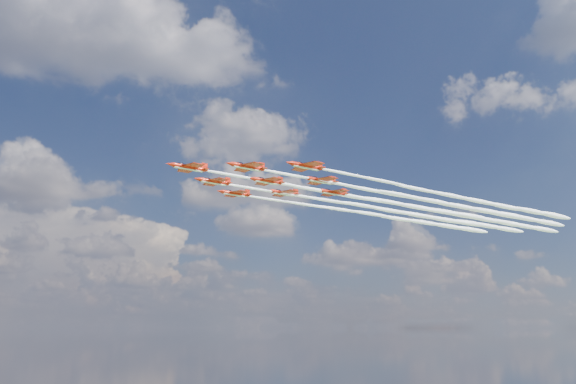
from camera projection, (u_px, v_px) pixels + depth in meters
The scene contains 9 objects.
jet_lead at pixel (383, 201), 149.45m from camera, with size 110.74×47.70×2.34m.
jet_row2_port at pixel (430, 201), 148.96m from camera, with size 110.74×47.70×2.34m.
jet_row2_starb at pixel (389, 210), 160.86m from camera, with size 110.74×47.70×2.34m.
jet_row3_port at pixel (477, 200), 148.48m from camera, with size 110.74×47.70×2.34m.
jet_row3_centre at pixel (433, 210), 160.38m from camera, with size 110.74×47.70×2.34m.
jet_row3_starb at pixel (395, 218), 172.28m from camera, with size 110.74×47.70×2.34m.
jet_row4_port at pixel (476, 209), 159.89m from camera, with size 110.74×47.70×2.34m.
jet_row4_starb at pixel (435, 218), 171.79m from camera, with size 110.74×47.70×2.34m.
jet_tail at pixel (476, 217), 171.31m from camera, with size 110.74×47.70×2.34m.
Camera 1 is at (-29.86, -120.76, 51.86)m, focal length 35.00 mm.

